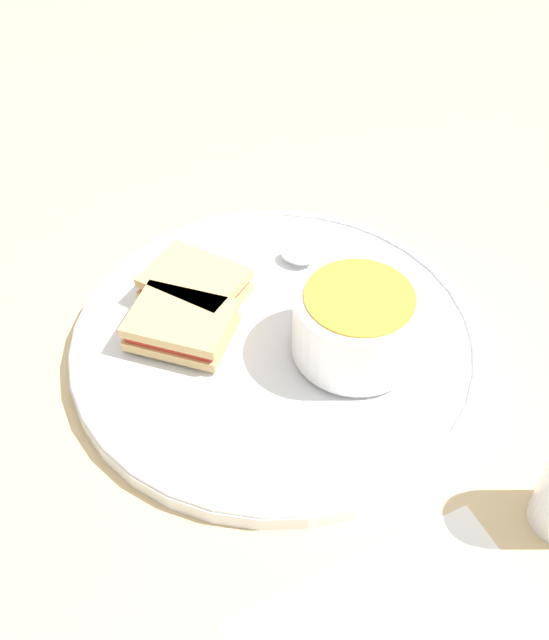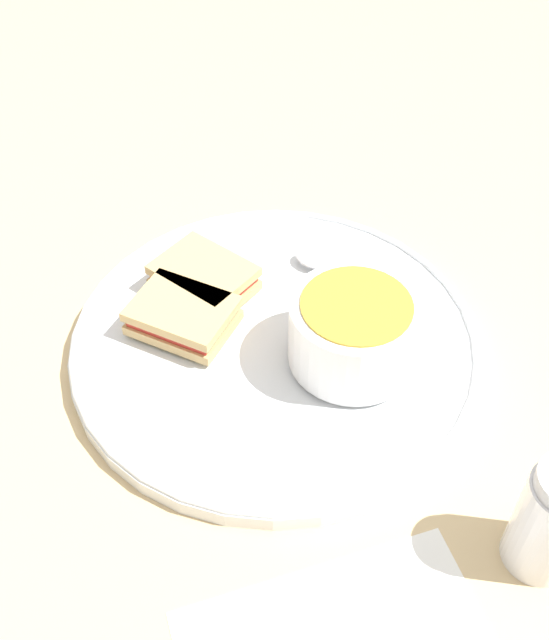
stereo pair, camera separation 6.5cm
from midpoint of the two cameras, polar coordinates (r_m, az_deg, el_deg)
The scene contains 6 objects.
ground_plane at distance 0.68m, azimuth -2.75°, elevation -2.31°, with size 2.40×2.40×0.00m, color #D1B27F.
plate at distance 0.67m, azimuth -2.78°, elevation -1.73°, with size 0.36×0.36×0.02m.
soup_bowl at distance 0.63m, azimuth 3.37°, elevation -0.36°, with size 0.11×0.11×0.06m.
spoon at distance 0.73m, azimuth -0.36°, elevation 4.58°, with size 0.08×0.09×0.01m.
sandwich_half_near at distance 0.70m, azimuth -8.76°, elevation 2.56°, with size 0.11×0.11×0.03m.
sandwich_half_far at distance 0.66m, azimuth -9.93°, elevation -0.52°, with size 0.11×0.10×0.03m.
Camera 1 is at (-0.15, -0.43, 0.51)m, focal length 42.00 mm.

